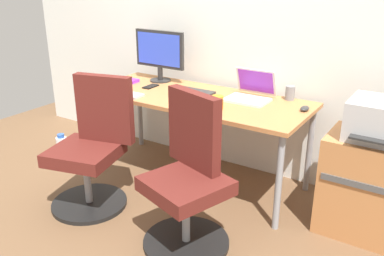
{
  "coord_description": "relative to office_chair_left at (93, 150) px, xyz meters",
  "views": [
    {
      "loc": [
        1.63,
        -2.57,
        1.62
      ],
      "look_at": [
        0.0,
        -0.05,
        0.46
      ],
      "focal_mm": 38.79,
      "sensor_mm": 36.0,
      "label": 1
    }
  ],
  "objects": [
    {
      "name": "ground_plane",
      "position": [
        0.41,
        0.71,
        -0.42
      ],
      "size": [
        5.28,
        5.28,
        0.0
      ],
      "primitive_type": "plane",
      "color": "brown"
    },
    {
      "name": "back_wall",
      "position": [
        0.41,
        1.15,
        0.88
      ],
      "size": [
        4.4,
        0.04,
        2.6
      ],
      "primitive_type": "cube",
      "color": "silver",
      "rests_on": "ground"
    },
    {
      "name": "desk",
      "position": [
        0.41,
        0.71,
        0.22
      ],
      "size": [
        1.75,
        0.71,
        0.71
      ],
      "color": "#B77542",
      "rests_on": "ground"
    },
    {
      "name": "office_chair_left",
      "position": [
        0.0,
        0.0,
        0.0
      ],
      "size": [
        0.54,
        0.54,
        0.94
      ],
      "color": "black",
      "rests_on": "ground"
    },
    {
      "name": "office_chair_right",
      "position": [
        0.81,
        -0.0,
        0.0
      ],
      "size": [
        0.55,
        0.55,
        0.94
      ],
      "color": "black",
      "rests_on": "ground"
    },
    {
      "name": "side_cabinet",
      "position": [
        1.73,
        0.7,
        -0.1
      ],
      "size": [
        0.58,
        0.43,
        0.65
      ],
      "color": "#B77542",
      "rests_on": "ground"
    },
    {
      "name": "printer",
      "position": [
        1.73,
        0.7,
        0.35
      ],
      "size": [
        0.38,
        0.4,
        0.24
      ],
      "color": "#B7B7B7",
      "rests_on": "side_cabinet"
    },
    {
      "name": "water_bottle_on_floor",
      "position": [
        -0.65,
        0.26,
        -0.28
      ],
      "size": [
        0.09,
        0.09,
        0.31
      ],
      "color": "white",
      "rests_on": "ground"
    },
    {
      "name": "desktop_monitor",
      "position": [
        -0.09,
        0.93,
        0.53
      ],
      "size": [
        0.48,
        0.18,
        0.43
      ],
      "color": "#262626",
      "rests_on": "desk"
    },
    {
      "name": "open_laptop",
      "position": [
        0.8,
        0.87,
        0.34
      ],
      "size": [
        0.31,
        0.29,
        0.22
      ],
      "color": "silver",
      "rests_on": "desk"
    },
    {
      "name": "keyboard_by_monitor",
      "position": [
        -0.08,
        0.44,
        0.29
      ],
      "size": [
        0.34,
        0.12,
        0.02
      ],
      "primitive_type": "cube",
      "color": "#B7B7B7",
      "rests_on": "desk"
    },
    {
      "name": "keyboard_by_laptop",
      "position": [
        0.34,
        0.79,
        0.29
      ],
      "size": [
        0.34,
        0.12,
        0.02
      ],
      "primitive_type": "cube",
      "color": "#2D2D2D",
      "rests_on": "desk"
    },
    {
      "name": "mouse_by_monitor",
      "position": [
        1.23,
        0.82,
        0.3
      ],
      "size": [
        0.06,
        0.1,
        0.03
      ],
      "primitive_type": "ellipsoid",
      "color": "#2D2D2D",
      "rests_on": "desk"
    },
    {
      "name": "mouse_by_laptop",
      "position": [
        -0.39,
        0.42,
        0.3
      ],
      "size": [
        0.06,
        0.1,
        0.03
      ],
      "primitive_type": "ellipsoid",
      "color": "#B7B7B7",
      "rests_on": "desk"
    },
    {
      "name": "coffee_mug",
      "position": [
        0.7,
        0.54,
        0.33
      ],
      "size": [
        0.08,
        0.08,
        0.09
      ],
      "primitive_type": "cylinder",
      "color": "orange",
      "rests_on": "desk"
    },
    {
      "name": "pen_cup",
      "position": [
        1.05,
        1.01,
        0.33
      ],
      "size": [
        0.07,
        0.07,
        0.1
      ],
      "primitive_type": "cylinder",
      "color": "slate",
      "rests_on": "desk"
    },
    {
      "name": "phone_near_laptop",
      "position": [
        0.38,
        0.52,
        0.29
      ],
      "size": [
        0.07,
        0.14,
        0.01
      ],
      "primitive_type": "cube",
      "color": "black",
      "rests_on": "desk"
    },
    {
      "name": "phone_near_monitor",
      "position": [
        -0.04,
        0.73,
        0.29
      ],
      "size": [
        0.07,
        0.14,
        0.01
      ],
      "primitive_type": "cube",
      "color": "black",
      "rests_on": "desk"
    },
    {
      "name": "notebook",
      "position": [
        -0.32,
        0.73,
        0.29
      ],
      "size": [
        0.21,
        0.15,
        0.03
      ],
      "primitive_type": "cube",
      "color": "purple",
      "rests_on": "desk"
    }
  ]
}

